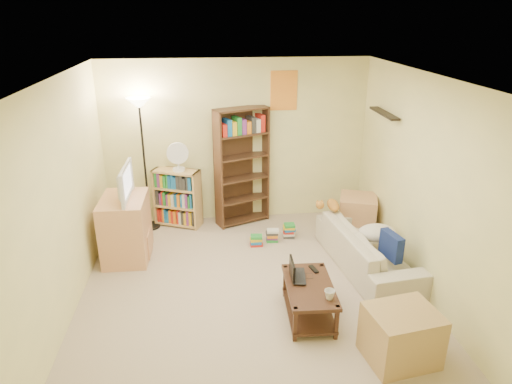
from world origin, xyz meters
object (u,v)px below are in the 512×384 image
(coffee_table, at_px, (309,296))
(sofa, at_px, (367,249))
(tv_stand, at_px, (126,228))
(tall_bookshelf, at_px, (242,164))
(end_cabinet, at_px, (401,335))
(tabby_cat, at_px, (331,205))
(side_table, at_px, (357,216))
(laptop, at_px, (304,277))
(mug, at_px, (330,295))
(television, at_px, (121,183))
(desk_fan, at_px, (178,156))
(floor_lamp, at_px, (141,126))
(short_bookshelf, at_px, (177,198))

(coffee_table, bearing_deg, sofa, 45.84)
(tv_stand, distance_m, tall_bookshelf, 1.96)
(end_cabinet, bearing_deg, sofa, 81.35)
(tabby_cat, xyz_separation_m, tv_stand, (-2.80, -0.03, -0.18))
(side_table, relative_size, end_cabinet, 0.95)
(tv_stand, bearing_deg, tall_bookshelf, 30.63)
(sofa, relative_size, laptop, 5.13)
(sofa, bearing_deg, mug, 138.06)
(side_table, distance_m, end_cabinet, 2.64)
(television, xyz_separation_m, end_cabinet, (2.87, -2.30, -0.81))
(television, bearing_deg, laptop, -122.72)
(desk_fan, height_order, side_table, desk_fan)
(tv_stand, relative_size, desk_fan, 1.95)
(tabby_cat, distance_m, floor_lamp, 2.91)
(mug, distance_m, desk_fan, 3.23)
(tall_bookshelf, distance_m, desk_fan, 0.97)
(end_cabinet, bearing_deg, tabby_cat, 91.72)
(side_table, bearing_deg, short_bookshelf, 166.66)
(coffee_table, xyz_separation_m, floor_lamp, (-1.95, 2.45, 1.34))
(sofa, bearing_deg, floor_lamp, 55.34)
(television, bearing_deg, short_bookshelf, -33.48)
(sofa, height_order, short_bookshelf, short_bookshelf)
(laptop, relative_size, desk_fan, 0.85)
(laptop, bearing_deg, short_bookshelf, 40.66)
(coffee_table, distance_m, laptop, 0.22)
(mug, relative_size, tall_bookshelf, 0.08)
(sofa, relative_size, tall_bookshelf, 1.06)
(television, distance_m, side_table, 3.40)
(laptop, xyz_separation_m, television, (-2.11, 1.41, 0.67))
(floor_lamp, height_order, end_cabinet, floor_lamp)
(desk_fan, distance_m, floor_lamp, 0.67)
(television, height_order, end_cabinet, television)
(mug, xyz_separation_m, tv_stand, (-2.29, 1.83, -0.02))
(tabby_cat, distance_m, tall_bookshelf, 1.51)
(desk_fan, height_order, floor_lamp, floor_lamp)
(short_bookshelf, bearing_deg, television, -101.67)
(sofa, xyz_separation_m, tall_bookshelf, (-1.48, 1.57, 0.69))
(tall_bookshelf, distance_m, end_cabinet, 3.53)
(tabby_cat, distance_m, tv_stand, 2.81)
(laptop, relative_size, mug, 2.55)
(laptop, height_order, floor_lamp, floor_lamp)
(short_bookshelf, relative_size, end_cabinet, 1.42)
(floor_lamp, xyz_separation_m, side_table, (3.09, -0.59, -1.29))
(side_table, bearing_deg, tabby_cat, -151.54)
(floor_lamp, distance_m, end_cabinet, 4.37)
(tv_stand, relative_size, side_table, 1.42)
(mug, relative_size, side_table, 0.24)
(laptop, xyz_separation_m, floor_lamp, (-1.91, 2.31, 1.18))
(mug, height_order, desk_fan, desk_fan)
(mug, height_order, side_table, side_table)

